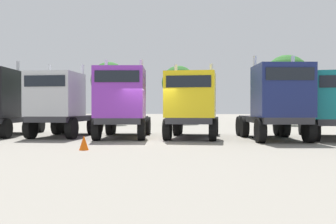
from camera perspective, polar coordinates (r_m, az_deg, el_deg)
The scene contains 10 objects.
ground at distance 17.85m, azimuth -2.56°, elevation -4.47°, with size 200.00×200.00×0.00m, color gray.
semi_truck_silver at distance 20.98m, azimuth -16.19°, elevation 1.29°, with size 2.90×5.85×4.04m.
semi_truck_purple at distance 19.52m, azimuth -7.03°, elevation 1.47°, with size 3.62×6.69×4.19m.
semi_truck_yellow at distance 19.20m, azimuth 3.69°, elevation 1.21°, with size 2.73×6.04×3.94m.
semi_truck_navy at distance 18.67m, azimuth 16.39°, elevation 1.48°, with size 3.56×6.22×4.18m.
semi_truck_teal at distance 20.15m, azimuth 24.20°, elevation 0.90°, with size 2.81×6.29×3.89m.
traffic_cone_far at distance 14.27m, azimuth -12.72°, elevation -4.60°, with size 0.36×0.36×0.56m, color #F2590C.
oak_far_left at distance 37.29m, azimuth -9.01°, elevation 4.78°, with size 3.60×3.60×6.18m.
oak_far_centre at distance 38.64m, azimuth 1.62°, elevation 4.49°, with size 3.46×3.46×6.02m.
oak_far_right at distance 37.98m, azimuth 17.69°, elevation 5.03°, with size 4.35×4.35×6.77m.
Camera 1 is at (4.01, -17.32, 1.53)m, focal length 39.90 mm.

